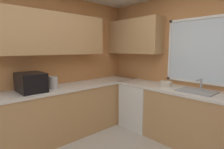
{
  "coord_description": "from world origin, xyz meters",
  "views": [
    {
      "loc": [
        1.24,
        -1.22,
        1.55
      ],
      "look_at": [
        -0.74,
        0.59,
        1.16
      ],
      "focal_mm": 28.67,
      "sensor_mm": 36.0,
      "label": 1
    }
  ],
  "objects_px": {
    "bowl": "(166,84)",
    "kettle": "(53,82)",
    "sink_assembly": "(197,91)",
    "dishwasher": "(140,106)",
    "microwave": "(31,82)"
  },
  "relations": [
    {
      "from": "bowl",
      "to": "kettle",
      "type": "bearing_deg",
      "value": -127.65
    },
    {
      "from": "kettle",
      "to": "sink_assembly",
      "type": "distance_m",
      "value": 2.29
    },
    {
      "from": "sink_assembly",
      "to": "bowl",
      "type": "bearing_deg",
      "value": -179.21
    },
    {
      "from": "bowl",
      "to": "sink_assembly",
      "type": "bearing_deg",
      "value": 0.79
    },
    {
      "from": "kettle",
      "to": "dishwasher",
      "type": "bearing_deg",
      "value": 66.75
    },
    {
      "from": "dishwasher",
      "to": "kettle",
      "type": "distance_m",
      "value": 1.72
    },
    {
      "from": "microwave",
      "to": "kettle",
      "type": "relative_size",
      "value": 2.4
    },
    {
      "from": "dishwasher",
      "to": "kettle",
      "type": "height_order",
      "value": "kettle"
    },
    {
      "from": "kettle",
      "to": "sink_assembly",
      "type": "relative_size",
      "value": 0.38
    },
    {
      "from": "dishwasher",
      "to": "kettle",
      "type": "relative_size",
      "value": 4.26
    },
    {
      "from": "dishwasher",
      "to": "microwave",
      "type": "relative_size",
      "value": 1.78
    },
    {
      "from": "kettle",
      "to": "sink_assembly",
      "type": "height_order",
      "value": "kettle"
    },
    {
      "from": "dishwasher",
      "to": "bowl",
      "type": "distance_m",
      "value": 0.74
    },
    {
      "from": "bowl",
      "to": "microwave",
      "type": "bearing_deg",
      "value": -122.54
    },
    {
      "from": "microwave",
      "to": "sink_assembly",
      "type": "distance_m",
      "value": 2.55
    }
  ]
}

